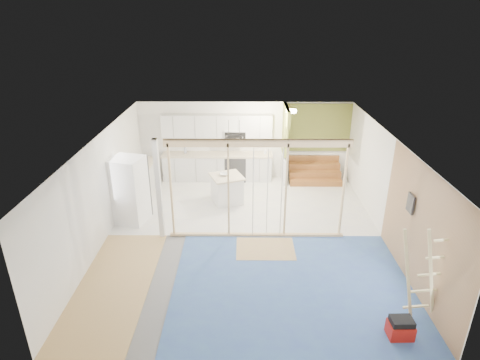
{
  "coord_description": "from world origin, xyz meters",
  "views": [
    {
      "loc": [
        -0.06,
        -8.86,
        5.36
      ],
      "look_at": [
        -0.12,
        0.6,
        1.31
      ],
      "focal_mm": 30.0,
      "sensor_mm": 36.0,
      "label": 1
    }
  ],
  "objects_px": {
    "fridge": "(130,190)",
    "toolbox": "(401,328)",
    "ladder": "(422,275)",
    "island": "(227,189)"
  },
  "relations": [
    {
      "from": "fridge",
      "to": "ladder",
      "type": "bearing_deg",
      "value": -16.41
    },
    {
      "from": "toolbox",
      "to": "ladder",
      "type": "xyz_separation_m",
      "value": [
        0.45,
        0.49,
        0.77
      ]
    },
    {
      "from": "island",
      "to": "fridge",
      "type": "bearing_deg",
      "value": -176.15
    },
    {
      "from": "island",
      "to": "ladder",
      "type": "distance_m",
      "value": 6.15
    },
    {
      "from": "island",
      "to": "ladder",
      "type": "height_order",
      "value": "ladder"
    },
    {
      "from": "fridge",
      "to": "island",
      "type": "relative_size",
      "value": 1.62
    },
    {
      "from": "fridge",
      "to": "toolbox",
      "type": "relative_size",
      "value": 4.2
    },
    {
      "from": "ladder",
      "to": "island",
      "type": "bearing_deg",
      "value": 133.5
    },
    {
      "from": "toolbox",
      "to": "ladder",
      "type": "relative_size",
      "value": 0.23
    },
    {
      "from": "island",
      "to": "ladder",
      "type": "bearing_deg",
      "value": -73.89
    }
  ]
}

